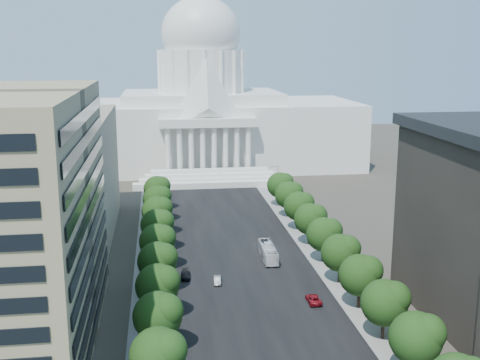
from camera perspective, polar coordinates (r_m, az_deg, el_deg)
name	(u,v)px	position (r m, az deg, el deg)	size (l,w,h in m)	color
road_asphalt	(232,239)	(148.03, -0.79, -5.64)	(30.00, 260.00, 0.01)	black
sidewalk_left	(154,243)	(147.06, -8.20, -5.90)	(8.00, 260.00, 0.02)	gray
sidewalk_right	(307,236)	(151.39, 6.40, -5.31)	(8.00, 260.00, 0.02)	gray
capitol	(202,115)	(236.55, -3.62, 6.17)	(120.00, 56.00, 73.00)	white
office_block_left_far	(33,177)	(155.93, -19.07, 0.30)	(38.00, 52.00, 30.00)	gray
tree_l_b	(160,354)	(83.49, -7.58, -16.03)	(7.79, 7.60, 9.97)	#33261C
tree_l_c	(160,315)	(94.22, -7.63, -12.55)	(7.79, 7.60, 9.97)	#33261C
tree_l_d	(159,284)	(105.21, -7.67, -9.78)	(7.79, 7.60, 9.97)	#33261C
tree_l_e	(159,260)	(116.41, -7.69, -7.55)	(7.79, 7.60, 9.97)	#33261C
tree_l_f	(159,241)	(127.75, -7.72, -5.71)	(7.79, 7.60, 9.97)	#33261C
tree_l_g	(158,224)	(139.20, -7.74, -4.17)	(7.79, 7.60, 9.97)	#33261C
tree_l_h	(158,210)	(150.74, -7.76, -2.86)	(7.79, 7.60, 9.97)	#33261C
tree_l_i	(158,198)	(162.34, -7.77, -1.74)	(7.79, 7.60, 9.97)	#33261C
tree_l_j	(158,188)	(174.00, -7.78, -0.77)	(7.79, 7.60, 9.97)	#33261C
tree_r_b	(419,337)	(90.66, 16.57, -14.04)	(7.79, 7.60, 9.97)	#33261C
tree_r_c	(387,301)	(100.62, 13.75, -11.12)	(7.79, 7.60, 9.97)	#33261C
tree_r_d	(362,274)	(110.98, 11.48, -8.72)	(7.79, 7.60, 9.97)	#33261C
tree_r_e	(342,252)	(121.65, 9.63, -6.72)	(7.79, 7.60, 9.97)	#33261C
tree_r_f	(325,233)	(132.54, 8.10, -5.04)	(7.79, 7.60, 9.97)	#33261C
tree_r_g	(312,218)	(143.61, 6.80, -3.61)	(7.79, 7.60, 9.97)	#33261C
tree_r_h	(300,205)	(154.82, 5.70, -2.39)	(7.79, 7.60, 9.97)	#33261C
tree_r_i	(290,194)	(166.14, 4.74, -1.34)	(7.79, 7.60, 9.97)	#33261C
tree_r_j	(281,184)	(177.55, 3.91, -0.42)	(7.79, 7.60, 9.97)	#33261C
streetlight_b	(398,307)	(100.75, 14.74, -11.54)	(2.61, 0.44, 9.00)	gray
streetlight_c	(349,254)	(122.49, 10.30, -6.92)	(2.61, 0.44, 9.00)	gray
streetlight_d	(317,219)	(145.29, 7.28, -3.70)	(2.61, 0.44, 9.00)	gray
streetlight_e	(294,194)	(168.71, 5.10, -1.35)	(2.61, 0.44, 9.00)	gray
streetlight_f	(276,176)	(192.53, 3.46, 0.42)	(2.61, 0.44, 9.00)	gray
car_silver	(217,280)	(121.54, -2.16, -9.48)	(1.39, 4.00, 1.32)	#999BA0
car_red	(314,299)	(113.70, 6.98, -11.16)	(2.30, 4.99, 1.39)	maroon
car_dark_b	(185,275)	(124.54, -5.19, -8.95)	(1.91, 4.71, 1.37)	black
city_bus	(268,252)	(134.47, 2.68, -6.81)	(2.82, 12.05, 3.36)	white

